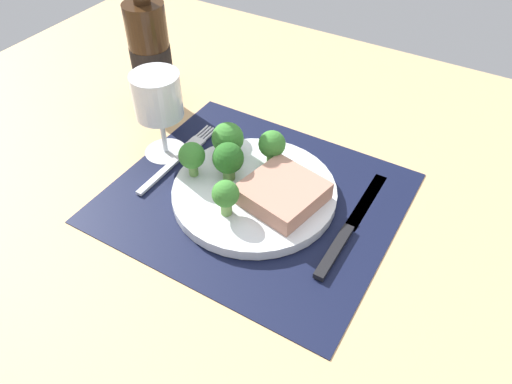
% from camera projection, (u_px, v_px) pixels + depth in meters
% --- Properties ---
extents(ground_plane, '(1.40, 1.10, 0.03)m').
position_uv_depth(ground_plane, '(254.00, 205.00, 0.73)').
color(ground_plane, tan).
extents(placemat, '(0.40, 0.36, 0.00)m').
position_uv_depth(placemat, '(254.00, 197.00, 0.72)').
color(placemat, black).
rests_on(placemat, ground_plane).
extents(plate, '(0.24, 0.24, 0.02)m').
position_uv_depth(plate, '(254.00, 192.00, 0.71)').
color(plate, silver).
rests_on(plate, placemat).
extents(steak, '(0.12, 0.12, 0.03)m').
position_uv_depth(steak, '(283.00, 192.00, 0.68)').
color(steak, tan).
rests_on(steak, plate).
extents(broccoli_near_fork, '(0.05, 0.05, 0.06)m').
position_uv_depth(broccoli_near_fork, '(226.00, 161.00, 0.69)').
color(broccoli_near_fork, '#5B8942').
rests_on(broccoli_near_fork, plate).
extents(broccoli_center, '(0.04, 0.04, 0.06)m').
position_uv_depth(broccoli_center, '(192.00, 156.00, 0.71)').
color(broccoli_center, '#6B994C').
rests_on(broccoli_center, plate).
extents(broccoli_near_steak, '(0.04, 0.04, 0.06)m').
position_uv_depth(broccoli_near_steak, '(272.00, 145.00, 0.72)').
color(broccoli_near_steak, '#5B8942').
rests_on(broccoli_near_steak, plate).
extents(broccoli_back_left, '(0.04, 0.04, 0.05)m').
position_uv_depth(broccoli_back_left, '(226.00, 195.00, 0.65)').
color(broccoli_back_left, '#6B994C').
rests_on(broccoli_back_left, plate).
extents(broccoli_front_edge, '(0.05, 0.05, 0.06)m').
position_uv_depth(broccoli_front_edge, '(228.00, 139.00, 0.74)').
color(broccoli_front_edge, '#5B8942').
rests_on(broccoli_front_edge, plate).
extents(fork, '(0.02, 0.19, 0.01)m').
position_uv_depth(fork, '(179.00, 157.00, 0.78)').
color(fork, silver).
rests_on(fork, placemat).
extents(knife, '(0.02, 0.23, 0.01)m').
position_uv_depth(knife, '(348.00, 230.00, 0.66)').
color(knife, black).
rests_on(knife, placemat).
extents(wine_bottle, '(0.07, 0.07, 0.29)m').
position_uv_depth(wine_bottle, '(151.00, 56.00, 0.82)').
color(wine_bottle, '#331E0F').
rests_on(wine_bottle, ground_plane).
extents(wine_glass, '(0.07, 0.07, 0.14)m').
position_uv_depth(wine_glass, '(158.00, 101.00, 0.73)').
color(wine_glass, silver).
rests_on(wine_glass, ground_plane).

